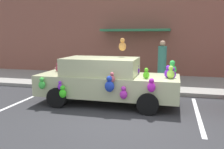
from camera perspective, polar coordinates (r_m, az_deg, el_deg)
ground_plane at (r=6.72m, az=3.74°, el=-10.62°), size 60.00×60.00×0.00m
sidewalk at (r=11.49m, az=8.43°, el=-1.95°), size 24.00×4.00×0.15m
storefront_building at (r=13.44m, az=9.73°, el=12.98°), size 24.00×1.25×6.40m
parking_stripe_front at (r=7.60m, az=19.55°, el=-8.75°), size 0.12×3.60×0.01m
parking_stripe_rear at (r=9.12m, az=-20.15°, el=-5.81°), size 0.12×3.60×0.01m
plush_covered_car at (r=8.06m, az=-1.42°, el=-1.35°), size 4.64×2.00×2.19m
teddy_bear_on_sidewalk at (r=11.60m, az=-12.69°, el=-0.08°), size 0.34×0.29×0.65m
pedestrian_walking_past at (r=11.29m, az=11.70°, el=2.67°), size 0.39×0.39×1.90m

